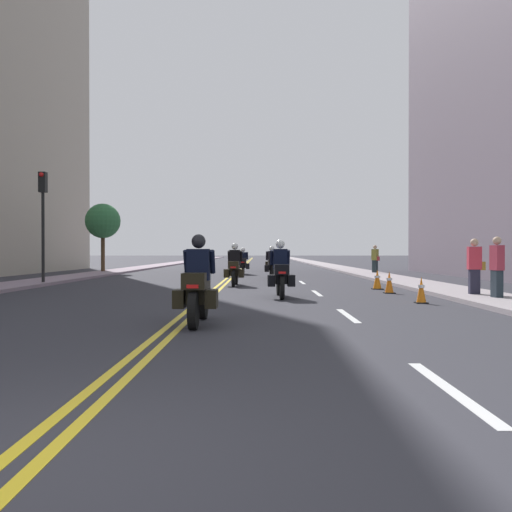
% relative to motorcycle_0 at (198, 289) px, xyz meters
% --- Properties ---
extents(ground_plane, '(264.00, 264.00, 0.00)m').
position_rel_motorcycle_0_xyz_m(ground_plane, '(-0.39, 41.42, -0.66)').
color(ground_plane, '#302F36').
extents(sidewalk_left, '(2.08, 144.00, 0.12)m').
position_rel_motorcycle_0_xyz_m(sidewalk_left, '(-8.10, 41.42, -0.60)').
color(sidewalk_left, gray).
rests_on(sidewalk_left, ground).
extents(sidewalk_right, '(2.08, 144.00, 0.12)m').
position_rel_motorcycle_0_xyz_m(sidewalk_right, '(7.32, 41.42, -0.60)').
color(sidewalk_right, '#9A8F94').
rests_on(sidewalk_right, ground).
extents(centreline_yellow_inner, '(0.12, 132.00, 0.01)m').
position_rel_motorcycle_0_xyz_m(centreline_yellow_inner, '(-0.51, 41.42, -0.65)').
color(centreline_yellow_inner, yellow).
rests_on(centreline_yellow_inner, ground).
extents(centreline_yellow_outer, '(0.12, 132.00, 0.01)m').
position_rel_motorcycle_0_xyz_m(centreline_yellow_outer, '(-0.27, 41.42, -0.65)').
color(centreline_yellow_outer, yellow).
rests_on(centreline_yellow_outer, ground).
extents(lane_dashes_white, '(0.14, 56.40, 0.01)m').
position_rel_motorcycle_0_xyz_m(lane_dashes_white, '(2.95, 22.42, -0.65)').
color(lane_dashes_white, silver).
rests_on(lane_dashes_white, ground).
extents(motorcycle_0, '(0.76, 2.12, 1.65)m').
position_rel_motorcycle_0_xyz_m(motorcycle_0, '(0.00, 0.00, 0.00)').
color(motorcycle_0, black).
rests_on(motorcycle_0, ground).
extents(motorcycle_1, '(0.77, 2.21, 1.68)m').
position_rel_motorcycle_0_xyz_m(motorcycle_1, '(1.72, 5.76, 0.02)').
color(motorcycle_1, black).
rests_on(motorcycle_1, ground).
extents(motorcycle_2, '(0.77, 2.11, 1.67)m').
position_rel_motorcycle_0_xyz_m(motorcycle_2, '(0.15, 11.18, 0.02)').
color(motorcycle_2, black).
rests_on(motorcycle_2, ground).
extents(motorcycle_3, '(0.78, 2.21, 1.61)m').
position_rel_motorcycle_0_xyz_m(motorcycle_3, '(1.73, 16.59, 0.01)').
color(motorcycle_3, black).
rests_on(motorcycle_3, ground).
extents(motorcycle_4, '(0.76, 2.27, 1.56)m').
position_rel_motorcycle_0_xyz_m(motorcycle_4, '(0.16, 21.54, -0.02)').
color(motorcycle_4, black).
rests_on(motorcycle_4, ground).
extents(motorcycle_5, '(0.78, 2.23, 1.65)m').
position_rel_motorcycle_0_xyz_m(motorcycle_5, '(1.92, 26.97, 0.01)').
color(motorcycle_5, black).
rests_on(motorcycle_5, ground).
extents(traffic_cone_0, '(0.37, 0.37, 0.69)m').
position_rel_motorcycle_0_xyz_m(traffic_cone_0, '(5.27, 9.25, -0.31)').
color(traffic_cone_0, black).
rests_on(traffic_cone_0, ground).
extents(traffic_cone_1, '(0.34, 0.34, 0.71)m').
position_rel_motorcycle_0_xyz_m(traffic_cone_1, '(5.25, 7.42, -0.30)').
color(traffic_cone_1, black).
rests_on(traffic_cone_1, ground).
extents(traffic_cone_2, '(0.30, 0.30, 0.69)m').
position_rel_motorcycle_0_xyz_m(traffic_cone_2, '(5.27, 4.11, -0.31)').
color(traffic_cone_2, black).
rests_on(traffic_cone_2, ground).
extents(traffic_light_near, '(0.28, 0.38, 4.48)m').
position_rel_motorcycle_0_xyz_m(traffic_light_near, '(-7.46, 11.54, 2.46)').
color(traffic_light_near, black).
rests_on(traffic_light_near, ground).
extents(pedestrian_0, '(0.27, 0.39, 1.73)m').
position_rel_motorcycle_0_xyz_m(pedestrian_0, '(7.39, 4.52, 0.24)').
color(pedestrian_0, '#222D36').
rests_on(pedestrian_0, ground).
extents(pedestrian_1, '(0.49, 0.25, 1.70)m').
position_rel_motorcycle_0_xyz_m(pedestrian_1, '(7.25, 5.64, 0.22)').
color(pedestrian_1, '#232234').
rests_on(pedestrian_1, ground).
extents(pedestrian_2, '(0.43, 0.47, 1.71)m').
position_rel_motorcycle_0_xyz_m(pedestrian_2, '(7.83, 21.57, 0.23)').
color(pedestrian_2, '#212E31').
rests_on(pedestrian_2, ground).
extents(street_tree_1, '(2.14, 2.14, 4.30)m').
position_rel_motorcycle_0_xyz_m(street_tree_1, '(-8.58, 23.54, 2.55)').
color(street_tree_1, '#4A3521').
rests_on(street_tree_1, ground).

